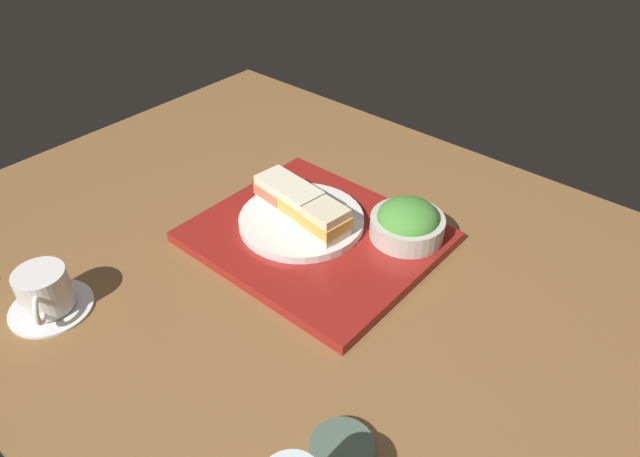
% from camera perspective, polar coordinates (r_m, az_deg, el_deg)
% --- Properties ---
extents(ground_plane, '(1.40, 1.00, 0.03)m').
position_cam_1_polar(ground_plane, '(0.95, 0.13, -4.41)').
color(ground_plane, brown).
extents(serving_tray, '(0.39, 0.33, 0.02)m').
position_cam_1_polar(serving_tray, '(0.98, -0.43, -0.85)').
color(serving_tray, maroon).
rests_on(serving_tray, ground_plane).
extents(sandwich_plate, '(0.22, 0.22, 0.01)m').
position_cam_1_polar(sandwich_plate, '(0.99, -1.88, 0.84)').
color(sandwich_plate, white).
rests_on(sandwich_plate, serving_tray).
extents(sandwich_near, '(0.07, 0.07, 0.05)m').
position_cam_1_polar(sandwich_near, '(0.93, 0.61, 0.73)').
color(sandwich_near, beige).
rests_on(sandwich_near, sandwich_plate).
extents(sandwich_middle, '(0.07, 0.06, 0.05)m').
position_cam_1_polar(sandwich_middle, '(0.97, -1.92, 2.45)').
color(sandwich_middle, '#EFE5C1').
rests_on(sandwich_middle, sandwich_plate).
extents(sandwich_far, '(0.07, 0.07, 0.05)m').
position_cam_1_polar(sandwich_far, '(1.01, -4.25, 3.94)').
color(sandwich_far, '#EFE5C1').
rests_on(sandwich_far, sandwich_plate).
extents(salad_bowl, '(0.13, 0.13, 0.07)m').
position_cam_1_polar(salad_bowl, '(0.96, 8.78, 0.63)').
color(salad_bowl, beige).
rests_on(salad_bowl, serving_tray).
extents(coffee_cup, '(0.12, 0.12, 0.07)m').
position_cam_1_polar(coffee_cup, '(0.93, -25.87, -5.89)').
color(coffee_cup, white).
rests_on(coffee_cup, ground_plane).
extents(small_sauce_dish, '(0.08, 0.08, 0.01)m').
position_cam_1_polar(small_sauce_dish, '(0.72, 2.22, -21.21)').
color(small_sauce_dish, '#4C6051').
rests_on(small_sauce_dish, ground_plane).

